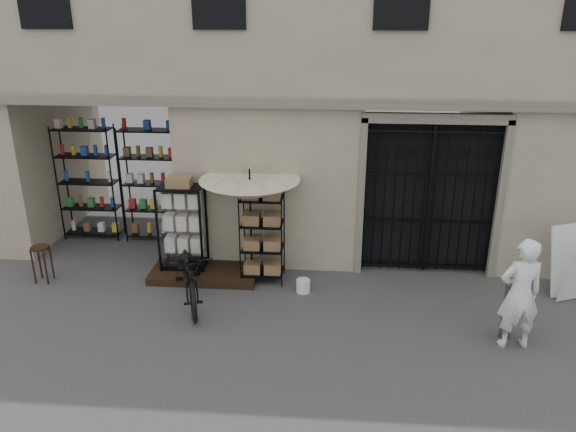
# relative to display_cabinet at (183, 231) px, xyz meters

# --- Properties ---
(ground) EXTENTS (80.00, 80.00, 0.00)m
(ground) POSITION_rel_display_cabinet_xyz_m (2.80, -1.69, -0.87)
(ground) COLOR black
(ground) RESTS_ON ground
(main_building) EXTENTS (14.00, 4.00, 9.00)m
(main_building) POSITION_rel_display_cabinet_xyz_m (2.80, 2.31, 3.63)
(main_building) COLOR tan
(main_building) RESTS_ON ground
(shop_recess) EXTENTS (3.00, 1.70, 3.00)m
(shop_recess) POSITION_rel_display_cabinet_xyz_m (-1.70, 1.11, 0.63)
(shop_recess) COLOR black
(shop_recess) RESTS_ON ground
(shop_shelving) EXTENTS (2.70, 0.50, 2.50)m
(shop_shelving) POSITION_rel_display_cabinet_xyz_m (-1.75, 1.61, 0.38)
(shop_shelving) COLOR black
(shop_shelving) RESTS_ON ground
(iron_gate) EXTENTS (2.50, 0.21, 3.00)m
(iron_gate) POSITION_rel_display_cabinet_xyz_m (4.55, 0.58, 0.63)
(iron_gate) COLOR black
(iron_gate) RESTS_ON ground
(step_platform) EXTENTS (2.00, 0.90, 0.15)m
(step_platform) POSITION_rel_display_cabinet_xyz_m (0.40, -0.14, -0.79)
(step_platform) COLOR black
(step_platform) RESTS_ON ground
(display_cabinet) EXTENTS (0.89, 0.66, 1.73)m
(display_cabinet) POSITION_rel_display_cabinet_xyz_m (0.00, 0.00, 0.00)
(display_cabinet) COLOR black
(display_cabinet) RESTS_ON step_platform
(wire_rack) EXTENTS (0.89, 0.76, 1.72)m
(wire_rack) POSITION_rel_display_cabinet_xyz_m (1.52, -0.15, -0.03)
(wire_rack) COLOR black
(wire_rack) RESTS_ON ground
(market_umbrella) EXTENTS (1.66, 1.69, 2.57)m
(market_umbrella) POSITION_rel_display_cabinet_xyz_m (1.30, -0.07, 0.98)
(market_umbrella) COLOR black
(market_umbrella) RESTS_ON ground
(white_bucket) EXTENTS (0.25, 0.25, 0.24)m
(white_bucket) POSITION_rel_display_cabinet_xyz_m (2.30, -0.57, -0.75)
(white_bucket) COLOR silver
(white_bucket) RESTS_ON ground
(bicycle) EXTENTS (1.00, 1.22, 1.99)m
(bicycle) POSITION_rel_display_cabinet_xyz_m (0.38, -1.07, -0.87)
(bicycle) COLOR black
(bicycle) RESTS_ON ground
(wooden_stool) EXTENTS (0.41, 0.41, 0.70)m
(wooden_stool) POSITION_rel_display_cabinet_xyz_m (-2.54, -0.53, -0.50)
(wooden_stool) COLOR black
(wooden_stool) RESTS_ON ground
(steel_bollard) EXTENTS (0.19, 0.19, 0.91)m
(steel_bollard) POSITION_rel_display_cabinet_xyz_m (5.51, -1.77, -0.41)
(steel_bollard) COLOR #545455
(steel_bollard) RESTS_ON ground
(shopkeeper) EXTENTS (0.89, 1.84, 0.42)m
(shopkeeper) POSITION_rel_display_cabinet_xyz_m (5.56, -1.99, -0.87)
(shopkeeper) COLOR white
(shopkeeper) RESTS_ON ground
(easel_sign) EXTENTS (0.82, 0.87, 1.26)m
(easel_sign) POSITION_rel_display_cabinet_xyz_m (6.96, -0.43, -0.22)
(easel_sign) COLOR silver
(easel_sign) RESTS_ON ground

